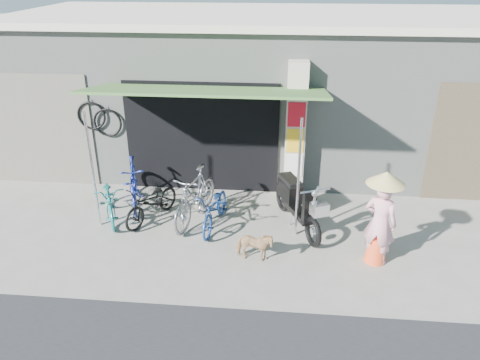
# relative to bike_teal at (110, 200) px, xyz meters

# --- Properties ---
(ground) EXTENTS (80.00, 80.00, 0.00)m
(ground) POSITION_rel_bike_teal_xyz_m (2.86, -1.04, -0.42)
(ground) COLOR gray
(ground) RESTS_ON ground
(bicycle_shop) EXTENTS (12.30, 5.30, 3.66)m
(bicycle_shop) POSITION_rel_bike_teal_xyz_m (2.86, 4.05, 1.42)
(bicycle_shop) COLOR gray
(bicycle_shop) RESTS_ON ground
(shop_pillar) EXTENTS (0.42, 0.44, 3.00)m
(shop_pillar) POSITION_rel_bike_teal_xyz_m (3.71, 1.40, 1.08)
(shop_pillar) COLOR beige
(shop_pillar) RESTS_ON ground
(awning) EXTENTS (4.60, 1.88, 2.72)m
(awning) POSITION_rel_bike_teal_xyz_m (1.96, 0.58, 2.10)
(awning) COLOR #3A602B
(awning) RESTS_ON ground
(neighbour_left) EXTENTS (2.60, 0.06, 2.60)m
(neighbour_left) POSITION_rel_bike_teal_xyz_m (-2.14, 1.55, 0.88)
(neighbour_left) COLOR #6B665B
(neighbour_left) RESTS_ON ground
(bike_teal) EXTENTS (1.15, 1.67, 0.83)m
(bike_teal) POSITION_rel_bike_teal_xyz_m (0.00, 0.00, 0.00)
(bike_teal) COLOR #1A7876
(bike_teal) RESTS_ON ground
(bike_blue) EXTENTS (0.97, 1.77, 1.02)m
(bike_blue) POSITION_rel_bike_teal_xyz_m (0.33, 0.58, 0.10)
(bike_blue) COLOR navy
(bike_blue) RESTS_ON ground
(bike_black) EXTENTS (1.13, 1.59, 0.80)m
(bike_black) POSITION_rel_bike_teal_xyz_m (0.87, 0.00, -0.02)
(bike_black) COLOR black
(bike_black) RESTS_ON ground
(bike_silver) EXTENTS (0.98, 1.91, 1.10)m
(bike_silver) POSITION_rel_bike_teal_xyz_m (1.75, 0.07, 0.14)
(bike_silver) COLOR #9C9CA0
(bike_silver) RESTS_ON ground
(bike_navy) EXTENTS (0.74, 1.59, 0.81)m
(bike_navy) POSITION_rel_bike_teal_xyz_m (2.18, -0.13, -0.01)
(bike_navy) COLOR navy
(bike_navy) RESTS_ON ground
(street_dog) EXTENTS (0.72, 0.38, 0.58)m
(street_dog) POSITION_rel_bike_teal_xyz_m (3.02, -1.23, -0.13)
(street_dog) COLOR tan
(street_dog) RESTS_ON ground
(moped) EXTENTS (0.99, 1.92, 1.14)m
(moped) POSITION_rel_bike_teal_xyz_m (3.77, 0.05, 0.10)
(moped) COLOR black
(moped) RESTS_ON ground
(nun) EXTENTS (0.67, 0.64, 1.73)m
(nun) POSITION_rel_bike_teal_xyz_m (5.15, -1.04, 0.44)
(nun) COLOR pink
(nun) RESTS_ON ground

